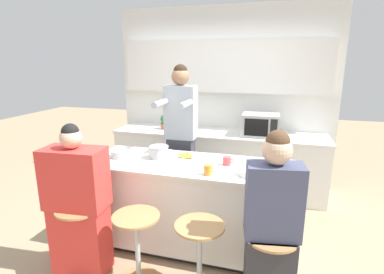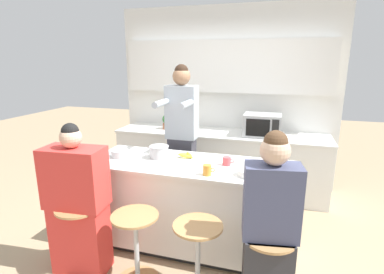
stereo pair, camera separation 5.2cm
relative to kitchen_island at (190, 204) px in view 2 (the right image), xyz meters
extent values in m
plane|color=tan|center=(0.00, 0.00, -0.46)|extent=(16.00, 16.00, 0.00)
cube|color=silver|center=(0.00, 1.87, 0.89)|extent=(3.32, 0.06, 2.70)
cube|color=white|center=(0.00, 1.76, 1.36)|extent=(3.05, 0.16, 0.75)
cube|color=white|center=(0.00, 1.49, -0.03)|extent=(3.05, 0.67, 0.86)
cube|color=silver|center=(0.00, 1.49, 0.41)|extent=(3.08, 0.70, 0.03)
cube|color=black|center=(0.00, 0.00, -0.43)|extent=(1.94, 0.65, 0.06)
cube|color=white|center=(0.00, 0.00, 0.01)|extent=(2.02, 0.73, 0.82)
cube|color=silver|center=(0.00, 0.00, 0.44)|extent=(2.06, 0.77, 0.03)
cylinder|color=tan|center=(-0.82, -0.69, -0.45)|extent=(0.38, 0.38, 0.01)
cylinder|color=#B7BABC|center=(-0.82, -0.69, -0.14)|extent=(0.04, 0.04, 0.62)
cylinder|color=tan|center=(-0.82, -0.69, 0.18)|extent=(0.40, 0.40, 0.02)
cylinder|color=#B7BABC|center=(-0.27, -0.68, -0.14)|extent=(0.04, 0.04, 0.62)
cylinder|color=tan|center=(-0.27, -0.68, 0.18)|extent=(0.40, 0.40, 0.02)
cylinder|color=#B7BABC|center=(0.27, -0.67, -0.14)|extent=(0.04, 0.04, 0.62)
cylinder|color=tan|center=(0.27, -0.67, 0.18)|extent=(0.40, 0.40, 0.02)
cylinder|color=#B7BABC|center=(0.82, -0.67, -0.14)|extent=(0.04, 0.04, 0.62)
cylinder|color=tan|center=(0.82, -0.67, 0.18)|extent=(0.40, 0.40, 0.02)
cube|color=#383842|center=(-0.30, 0.65, 0.03)|extent=(0.31, 0.22, 0.99)
cube|color=#9EA8B2|center=(-0.30, 0.65, 0.85)|extent=(0.37, 0.22, 0.63)
cylinder|color=#9EA8B2|center=(-0.45, 0.36, 0.99)|extent=(0.07, 0.35, 0.07)
cylinder|color=#9EA8B2|center=(-0.15, 0.36, 0.99)|extent=(0.07, 0.35, 0.07)
sphere|color=#936B4C|center=(-0.30, 0.65, 1.27)|extent=(0.21, 0.21, 0.21)
sphere|color=black|center=(-0.30, 0.65, 1.33)|extent=(0.16, 0.16, 0.16)
cube|color=red|center=(-0.84, -0.67, -0.14)|extent=(0.51, 0.30, 0.65)
cube|color=red|center=(-0.84, -0.67, 0.46)|extent=(0.55, 0.33, 0.54)
sphere|color=#DBB293|center=(-0.84, -0.67, 0.82)|extent=(0.20, 0.20, 0.18)
sphere|color=black|center=(-0.84, -0.67, 0.87)|extent=(0.16, 0.16, 0.15)
cube|color=#333338|center=(0.82, -0.67, -0.14)|extent=(0.39, 0.32, 0.65)
cube|color=#474C6B|center=(0.82, -0.67, 0.47)|extent=(0.43, 0.28, 0.55)
sphere|color=#DBB293|center=(0.82, -0.67, 0.85)|extent=(0.24, 0.24, 0.21)
sphere|color=#513823|center=(0.82, -0.67, 0.91)|extent=(0.19, 0.19, 0.17)
cylinder|color=#B7BABC|center=(-0.36, 0.07, 0.51)|extent=(0.19, 0.19, 0.12)
cylinder|color=#B7BABC|center=(-0.36, 0.07, 0.58)|extent=(0.21, 0.21, 0.01)
cylinder|color=#B7BABC|center=(-0.48, 0.07, 0.55)|extent=(0.05, 0.01, 0.01)
cylinder|color=#B7BABC|center=(-0.24, 0.07, 0.55)|extent=(0.05, 0.01, 0.01)
cylinder|color=#B7BABC|center=(-0.77, -0.02, 0.49)|extent=(0.19, 0.19, 0.07)
cylinder|color=white|center=(0.60, -0.18, 0.48)|extent=(0.20, 0.20, 0.06)
cylinder|color=#DB4C51|center=(0.36, 0.04, 0.49)|extent=(0.08, 0.08, 0.08)
torus|color=#DB4C51|center=(0.42, 0.04, 0.50)|extent=(0.04, 0.01, 0.04)
cylinder|color=orange|center=(0.24, -0.27, 0.50)|extent=(0.08, 0.08, 0.10)
torus|color=orange|center=(0.30, -0.27, 0.50)|extent=(0.04, 0.01, 0.04)
ellipsoid|color=yellow|center=(-0.09, 0.12, 0.48)|extent=(0.14, 0.06, 0.06)
ellipsoid|color=yellow|center=(-0.12, 0.16, 0.48)|extent=(0.11, 0.13, 0.06)
ellipsoid|color=yellow|center=(-0.05, 0.16, 0.48)|extent=(0.12, 0.13, 0.06)
cube|color=#B2B5B7|center=(0.60, 1.45, 0.58)|extent=(0.50, 0.36, 0.31)
cube|color=black|center=(0.56, 1.26, 0.58)|extent=(0.31, 0.01, 0.23)
cube|color=black|center=(0.78, 1.26, 0.58)|extent=(0.09, 0.01, 0.25)
cylinder|color=#A86042|center=(-0.82, 1.49, 0.47)|extent=(0.15, 0.15, 0.09)
sphere|color=#387538|center=(-0.82, 1.49, 0.58)|extent=(0.15, 0.15, 0.15)
camera|label=1|loc=(0.79, -2.72, 1.45)|focal=28.00mm
camera|label=2|loc=(0.84, -2.71, 1.45)|focal=28.00mm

